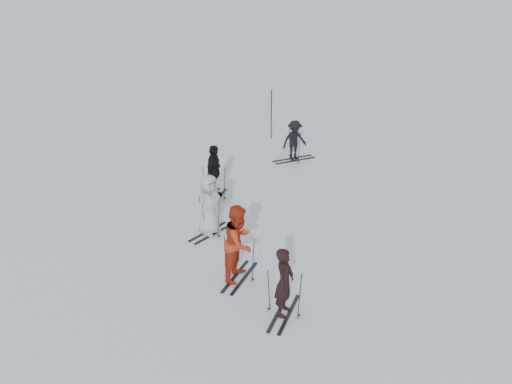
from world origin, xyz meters
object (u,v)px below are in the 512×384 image
Objects in this scene: skier_near_dark at (284,283)px; skier_uphill_far at (294,141)px; skier_grey at (209,205)px; skier_red at (239,243)px; skier_uphill_left at (214,173)px; piste_marker at (271,114)px.

skier_uphill_far is (-4.39, 8.63, -0.08)m from skier_near_dark.
skier_near_dark is at bearing -112.74° from skier_grey.
skier_near_dark is 1.84m from skier_red.
skier_red is (-1.69, 0.72, 0.16)m from skier_near_dark.
skier_grey is at bearing -162.89° from skier_uphill_left.
skier_near_dark is at bearing -119.68° from skier_uphill_far.
skier_red is 1.11× the size of skier_grey.
skier_uphill_left is at bearing -154.25° from skier_uphill_far.
skier_grey is at bearing 46.59° from skier_near_dark.
skier_grey is 0.87× the size of piste_marker.
skier_red is at bearing -152.31° from skier_uphill_left.
skier_red is 4.82m from skier_uphill_left.
skier_near_dark is at bearing -145.79° from skier_uphill_left.
skier_red is at bearing -127.78° from skier_uphill_far.
skier_red is 8.36m from skier_uphill_far.
skier_uphill_far is (-2.71, 7.91, -0.24)m from skier_red.
skier_uphill_left is (-3.29, 3.51, -0.10)m from skier_red.
skier_uphill_left is 4.44m from skier_uphill_far.
skier_grey reaches higher than skier_uphill_far.
skier_uphill_far is at bearing -23.03° from skier_uphill_left.
skier_red is 10.70m from piste_marker.
skier_uphill_far is at bearing 14.44° from skier_grey.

